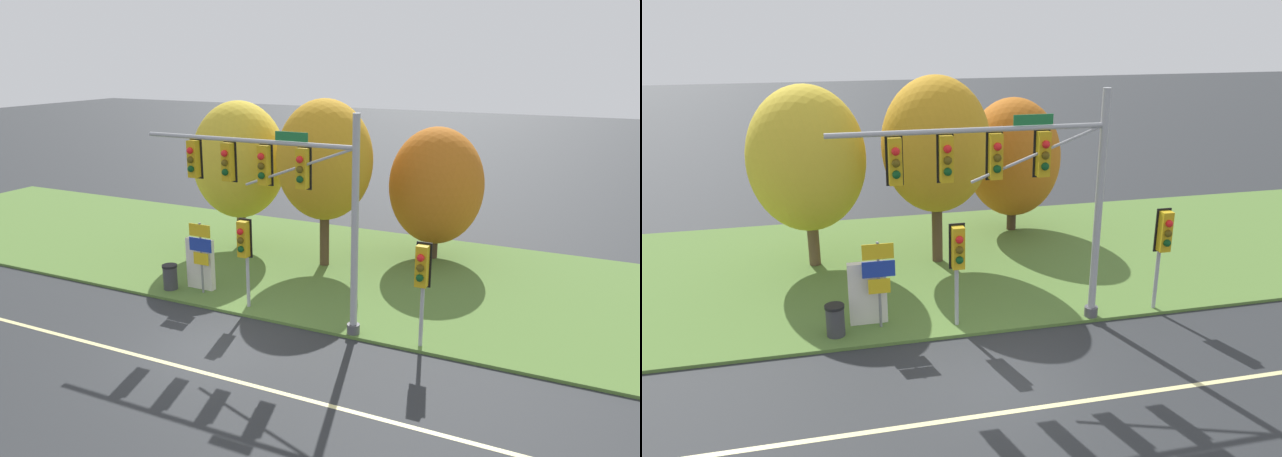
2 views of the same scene
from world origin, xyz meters
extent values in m
plane|color=#282B2D|center=(0.00, 0.00, 0.00)|extent=(160.00, 160.00, 0.00)
cube|color=beige|center=(0.00, -1.20, 0.00)|extent=(36.00, 0.16, 0.01)
cube|color=#517533|center=(0.00, 8.25, 0.05)|extent=(48.00, 11.50, 0.10)
cylinder|color=#9EA0A5|center=(3.56, 2.75, 3.49)|extent=(0.22, 0.22, 6.78)
cylinder|color=#4C4C51|center=(3.56, 2.75, 0.25)|extent=(0.40, 0.40, 0.30)
cylinder|color=#9EA0A5|center=(-0.20, 2.75, 5.88)|extent=(7.51, 0.14, 0.14)
cylinder|color=#9EA0A5|center=(1.68, 2.75, 5.18)|extent=(3.78, 0.08, 1.47)
cube|color=gold|center=(1.81, 2.75, 5.15)|extent=(0.34, 0.28, 1.22)
cube|color=black|center=(1.81, 2.91, 5.15)|extent=(0.46, 0.04, 1.34)
sphere|color=red|center=(1.81, 2.57, 5.45)|extent=(0.22, 0.22, 0.22)
sphere|color=#51420C|center=(1.81, 2.57, 5.15)|extent=(0.22, 0.22, 0.22)
sphere|color=#0C4219|center=(1.81, 2.57, 4.85)|extent=(0.22, 0.22, 0.22)
cube|color=gold|center=(0.47, 2.75, 5.15)|extent=(0.34, 0.28, 1.22)
cube|color=black|center=(0.47, 2.91, 5.15)|extent=(0.46, 0.04, 1.34)
sphere|color=red|center=(0.47, 2.57, 5.45)|extent=(0.22, 0.22, 0.22)
sphere|color=#51420C|center=(0.47, 2.57, 5.15)|extent=(0.22, 0.22, 0.22)
sphere|color=#0C4219|center=(0.47, 2.57, 4.85)|extent=(0.22, 0.22, 0.22)
cube|color=gold|center=(-0.87, 2.75, 5.15)|extent=(0.34, 0.28, 1.22)
cube|color=black|center=(-0.87, 2.91, 5.15)|extent=(0.46, 0.04, 1.34)
sphere|color=red|center=(-0.87, 2.57, 5.45)|extent=(0.22, 0.22, 0.22)
sphere|color=#51420C|center=(-0.87, 2.57, 5.15)|extent=(0.22, 0.22, 0.22)
sphere|color=#0C4219|center=(-0.87, 2.57, 4.85)|extent=(0.22, 0.22, 0.22)
cube|color=gold|center=(-2.21, 2.75, 5.15)|extent=(0.34, 0.28, 1.22)
cube|color=black|center=(-2.21, 2.91, 5.15)|extent=(0.46, 0.04, 1.34)
sphere|color=red|center=(-2.21, 2.57, 5.45)|extent=(0.22, 0.22, 0.22)
sphere|color=#51420C|center=(-2.21, 2.57, 5.15)|extent=(0.22, 0.22, 0.22)
sphere|color=#0C4219|center=(-2.21, 2.57, 4.85)|extent=(0.22, 0.22, 0.22)
cube|color=#196B33|center=(1.48, 2.70, 6.10)|extent=(1.10, 0.04, 0.28)
cylinder|color=#9EA0A5|center=(-0.51, 3.14, 1.62)|extent=(0.12, 0.12, 3.03)
cube|color=gold|center=(-0.51, 2.94, 2.57)|extent=(0.34, 0.28, 1.22)
cube|color=black|center=(-0.51, 3.10, 2.57)|extent=(0.46, 0.04, 1.34)
sphere|color=red|center=(-0.51, 2.76, 2.87)|extent=(0.22, 0.22, 0.22)
sphere|color=#51420C|center=(-0.51, 2.76, 2.57)|extent=(0.22, 0.22, 0.22)
sphere|color=#0C4219|center=(-0.51, 2.76, 2.27)|extent=(0.22, 0.22, 0.22)
cylinder|color=#9EA0A5|center=(5.69, 2.83, 1.66)|extent=(0.12, 0.12, 3.13)
cube|color=gold|center=(5.69, 2.63, 2.67)|extent=(0.34, 0.28, 1.22)
cube|color=black|center=(5.69, 2.79, 2.67)|extent=(0.46, 0.04, 1.34)
sphere|color=red|center=(5.69, 2.45, 2.97)|extent=(0.22, 0.22, 0.22)
sphere|color=#51420C|center=(5.69, 2.45, 2.67)|extent=(0.22, 0.22, 0.22)
sphere|color=#0C4219|center=(5.69, 2.45, 2.37)|extent=(0.22, 0.22, 0.22)
cylinder|color=slate|center=(-2.70, 3.51, 1.41)|extent=(0.08, 0.08, 2.63)
cube|color=gold|center=(-2.70, 3.48, 2.45)|extent=(0.89, 0.03, 0.46)
cube|color=#193399|center=(-2.70, 3.48, 1.92)|extent=(0.94, 0.03, 0.48)
cube|color=gold|center=(-2.70, 3.48, 1.40)|extent=(0.63, 0.03, 0.44)
cylinder|color=brown|center=(-4.50, 8.93, 1.50)|extent=(0.41, 0.41, 2.81)
ellipsoid|color=gold|center=(-4.50, 8.93, 4.03)|extent=(4.07, 4.07, 5.09)
cylinder|color=#4C3823|center=(-0.07, 8.27, 1.75)|extent=(0.38, 0.38, 3.29)
ellipsoid|color=#C68C1E|center=(-0.07, 8.27, 4.44)|extent=(3.83, 3.83, 4.79)
cylinder|color=#423021|center=(3.69, 11.12, 1.12)|extent=(0.39, 0.39, 2.04)
ellipsoid|color=#B76019|center=(3.69, 11.12, 3.21)|extent=(3.90, 3.90, 4.87)
cube|color=silver|center=(-3.01, 3.85, 1.05)|extent=(1.10, 0.24, 1.90)
cube|color=#4C4C51|center=(-3.41, 3.85, 0.15)|extent=(0.10, 0.20, 0.10)
cube|color=#4C4C51|center=(-2.61, 3.85, 0.15)|extent=(0.10, 0.20, 0.10)
cylinder|color=#38383D|center=(-3.99, 3.29, 0.53)|extent=(0.52, 0.52, 0.85)
cylinder|color=black|center=(-3.99, 3.29, 0.99)|extent=(0.56, 0.56, 0.08)
camera|label=1|loc=(10.39, -13.72, 8.52)|focal=35.00mm
camera|label=2|loc=(-4.16, -12.91, 8.66)|focal=35.00mm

